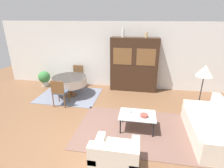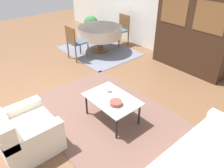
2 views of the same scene
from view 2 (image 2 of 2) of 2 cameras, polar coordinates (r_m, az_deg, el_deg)
The scene contains 13 objects.
ground_plane at distance 4.51m, azimuth -14.15°, elevation -5.41°, with size 14.00×14.00×0.00m, color brown.
wall_back at distance 6.21m, azimuth 16.31°, elevation 18.44°, with size 10.00×0.06×2.70m.
area_rug at distance 4.07m, azimuth -1.03°, elevation -8.78°, with size 3.06×2.09×0.01m.
dining_rug at distance 6.78m, azimuth -3.49°, elevation 8.68°, with size 2.25×1.72×0.01m.
armchair at distance 3.61m, azimuth -22.22°, elevation -11.70°, with size 0.89×0.83×0.82m.
coffee_table at distance 3.80m, azimuth 0.00°, elevation -4.34°, with size 0.95×0.64×0.45m.
display_cabinet at distance 5.67m, azimuth 20.52°, elevation 13.54°, with size 1.86×0.47×2.13m.
dining_table at distance 6.55m, azimuth -3.22°, elevation 13.45°, with size 1.30×1.30×0.74m.
dining_chair_near at distance 6.11m, azimuth -9.72°, elevation 11.15°, with size 0.44×0.44×0.94m.
dining_chair_far at distance 7.10m, azimuth 2.48°, elevation 14.46°, with size 0.44×0.44×0.94m.
cup at distance 3.92m, azimuth -1.13°, elevation -1.49°, with size 0.09×0.09×0.09m.
bowl at distance 3.62m, azimuth 1.00°, elevation -4.95°, with size 0.21×0.21×0.07m.
potted_plant at distance 8.20m, azimuth -5.51°, elevation 15.44°, with size 0.50×0.50×0.66m.
Camera 2 is at (3.36, -1.44, 2.64)m, focal length 35.00 mm.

